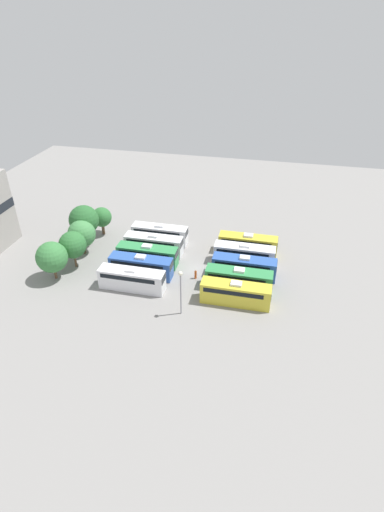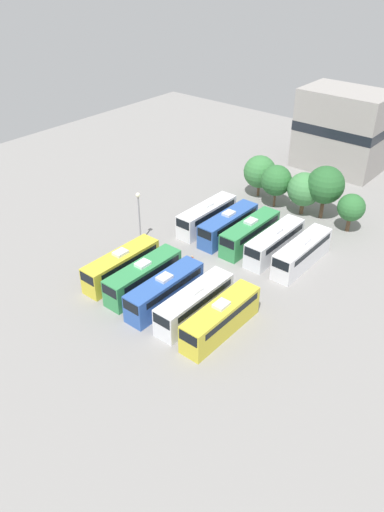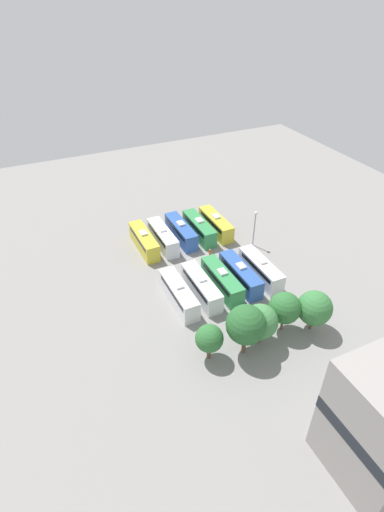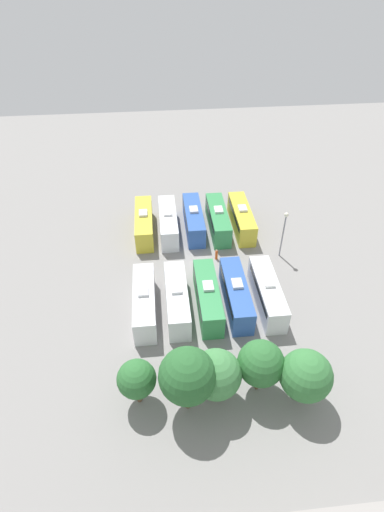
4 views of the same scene
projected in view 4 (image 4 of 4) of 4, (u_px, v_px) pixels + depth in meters
ground_plane at (199, 264)px, 54.49m from camera, size 117.12×117.12×0.00m
bus_0 at (242, 218)px, 59.83m from camera, size 2.53×10.15×3.64m
bus_1 at (218, 219)px, 59.55m from camera, size 2.53×10.15×3.64m
bus_2 at (194, 219)px, 59.58m from camera, size 2.53×10.15×3.64m
bus_3 at (168, 222)px, 58.98m from camera, size 2.53×10.15×3.64m
bus_4 at (144, 223)px, 58.86m from camera, size 2.53×10.15×3.64m
bus_5 at (267, 293)px, 47.71m from camera, size 2.53×10.15×3.64m
bus_6 at (236, 294)px, 47.56m from camera, size 2.53×10.15×3.64m
bus_7 at (208, 296)px, 47.24m from camera, size 2.53×10.15×3.64m
bus_8 at (177, 299)px, 46.92m from camera, size 2.53×10.15×3.64m
bus_9 at (144, 301)px, 46.59m from camera, size 2.53×10.15×3.64m
worker_person at (216, 255)px, 54.82m from camera, size 0.36×0.36×1.62m
light_pole at (284, 227)px, 52.74m from camera, size 0.60×0.60×7.13m
tree_0 at (306, 376)px, 36.52m from camera, size 4.91×4.91×6.40m
tree_1 at (261, 363)px, 37.27m from camera, size 4.48×4.48×6.40m
tree_2 at (216, 374)px, 36.73m from camera, size 4.77×4.77×6.24m
tree_3 at (187, 376)px, 35.19m from camera, size 5.24×5.24×7.70m
tree_4 at (137, 379)px, 36.69m from camera, size 3.69×3.69×5.41m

